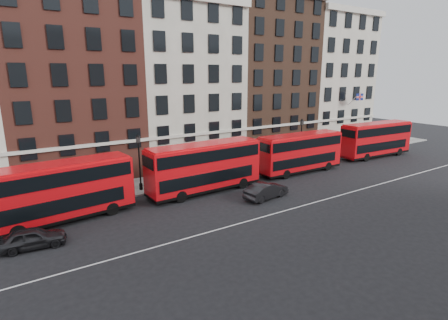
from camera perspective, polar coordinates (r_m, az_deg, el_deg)
ground at (r=31.08m, az=8.51°, el=-6.72°), size 120.00×120.00×0.00m
pavement at (r=39.09m, az=-1.70°, el=-2.10°), size 80.00×5.00×0.15m
kerb at (r=37.06m, az=0.32°, el=-2.99°), size 80.00×0.30×0.16m
road_centre_line at (r=29.72m, az=11.08°, el=-7.81°), size 70.00×0.12×0.01m
building_terrace at (r=43.90m, az=-7.31°, el=13.01°), size 64.00×11.95×22.00m
bus_a at (r=28.66m, az=-25.49°, el=-4.61°), size 11.04×3.70×4.55m
bus_b at (r=32.44m, az=-3.23°, el=-1.05°), size 11.19×3.03×4.67m
bus_c at (r=39.85m, az=12.30°, el=1.28°), size 10.53×2.77×4.40m
bus_d at (r=50.56m, az=23.55°, el=3.20°), size 11.05×3.32×4.58m
car_rear at (r=25.94m, az=-28.83°, el=-11.08°), size 4.15×2.05×1.36m
car_front at (r=31.53m, az=6.89°, el=-4.95°), size 4.59×2.14×1.46m
lamp_post_left at (r=33.45m, az=-13.66°, el=0.05°), size 0.44×0.44×5.33m
lamp_post_right at (r=44.57m, az=12.48°, el=3.55°), size 0.44×0.44×5.33m
traffic_light at (r=54.83m, az=23.47°, el=3.96°), size 0.25×0.45×3.27m
iron_railings at (r=40.77m, az=-3.32°, el=-0.60°), size 6.60×0.06×1.00m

